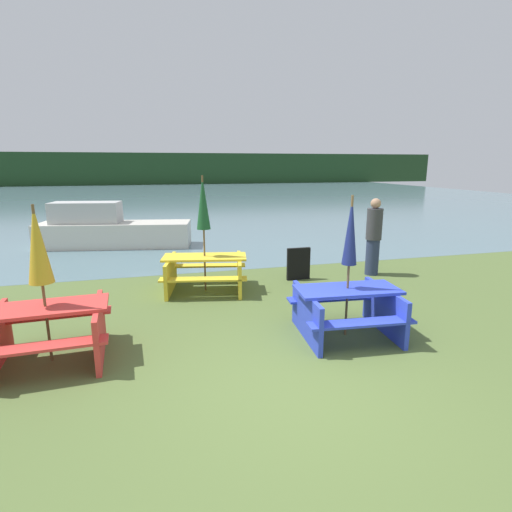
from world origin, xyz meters
The scene contains 12 objects.
ground_plane centered at (0.00, 0.00, 0.00)m, with size 60.00×60.00×0.00m, color #516633.
water centered at (0.00, 30.53, 0.00)m, with size 60.00×50.00×0.00m.
far_treeline centered at (0.00, 50.53, 2.00)m, with size 80.00×1.60×4.00m.
picnic_table_blue centered at (1.27, 1.26, 0.45)m, with size 1.68×1.51×0.77m.
picnic_table_red centered at (-3.02, 1.52, 0.47)m, with size 1.63×1.46×0.79m.
picnic_table_yellow centered at (-0.55, 4.10, 0.45)m, with size 1.97×1.70×0.75m.
umbrella_darkgreen centered at (-0.55, 4.10, 1.84)m, with size 0.28×0.28×2.41m.
umbrella_navy centered at (1.27, 1.26, 1.64)m, with size 0.22×0.22×2.19m.
umbrella_gold centered at (-3.02, 1.52, 1.61)m, with size 0.31×0.31×2.14m.
boat centered at (-2.90, 9.49, 0.54)m, with size 4.91×2.09×1.45m.
person centered at (3.54, 4.31, 0.93)m, with size 0.37×0.37×1.84m.
signboard centered at (1.65, 4.35, 0.38)m, with size 0.55×0.08×0.75m.
Camera 1 is at (-1.60, -4.04, 2.63)m, focal length 28.00 mm.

